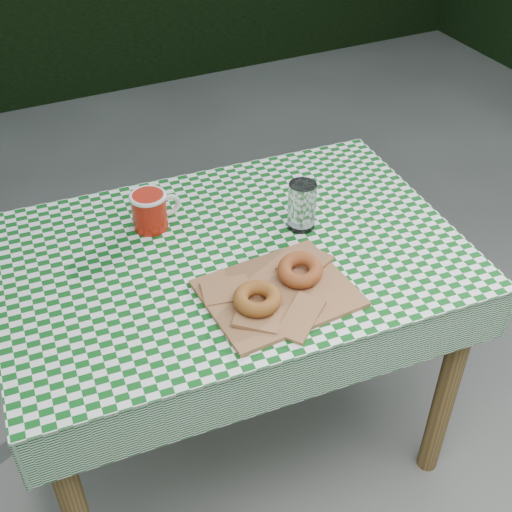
{
  "coord_description": "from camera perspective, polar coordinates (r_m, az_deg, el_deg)",
  "views": [
    {
      "loc": [
        -0.47,
        -1.01,
        1.79
      ],
      "look_at": [
        0.07,
        0.12,
        0.79
      ],
      "focal_mm": 46.6,
      "sensor_mm": 36.0,
      "label": 1
    }
  ],
  "objects": [
    {
      "name": "bagel_back",
      "position": [
        1.56,
        3.81,
        -1.2
      ],
      "size": [
        0.15,
        0.15,
        0.03
      ],
      "primitive_type": "torus",
      "rotation": [
        0.0,
        0.0,
        -0.72
      ],
      "color": "#9F4820",
      "rests_on": "paper_bag"
    },
    {
      "name": "bagel_front",
      "position": [
        1.48,
        0.1,
        -3.68
      ],
      "size": [
        0.14,
        0.14,
        0.03
      ],
      "primitive_type": "torus",
      "rotation": [
        0.0,
        0.0,
        0.36
      ],
      "color": "#90581D",
      "rests_on": "paper_bag"
    },
    {
      "name": "paper_bag",
      "position": [
        1.54,
        1.91,
        -3.11
      ],
      "size": [
        0.35,
        0.29,
        0.02
      ],
      "primitive_type": "cube",
      "rotation": [
        0.0,
        0.0,
        0.05
      ],
      "color": "#9B6243",
      "rests_on": "tablecloth"
    },
    {
      "name": "table",
      "position": [
        1.93,
        -1.87,
        -8.44
      ],
      "size": [
        1.18,
        0.83,
        0.75
      ],
      "primitive_type": "cube",
      "rotation": [
        0.0,
        0.0,
        -0.06
      ],
      "color": "brown",
      "rests_on": "ground"
    },
    {
      "name": "drinking_glass",
      "position": [
        1.72,
        3.96,
        4.33
      ],
      "size": [
        0.08,
        0.08,
        0.13
      ],
      "primitive_type": "cylinder",
      "rotation": [
        0.0,
        0.0,
        -0.04
      ],
      "color": "silver",
      "rests_on": "tablecloth"
    },
    {
      "name": "tablecloth",
      "position": [
        1.67,
        -2.13,
        0.37
      ],
      "size": [
        1.2,
        0.85,
        0.01
      ],
      "primitive_type": "cube",
      "rotation": [
        0.0,
        0.0,
        -0.06
      ],
      "color": "#0C4D16",
      "rests_on": "table"
    },
    {
      "name": "ground",
      "position": [
        2.11,
        -0.29,
        -19.24
      ],
      "size": [
        60.0,
        60.0,
        0.0
      ],
      "primitive_type": "plane",
      "color": "#4B4B47",
      "rests_on": "ground"
    },
    {
      "name": "coffee_mug",
      "position": [
        1.74,
        -9.13,
        3.83
      ],
      "size": [
        0.19,
        0.19,
        0.1
      ],
      "primitive_type": null,
      "rotation": [
        0.0,
        0.0,
        0.08
      ],
      "color": "#A8190A",
      "rests_on": "tablecloth"
    }
  ]
}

